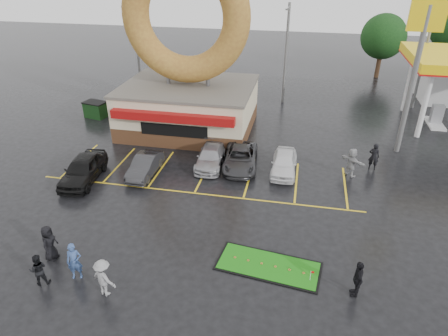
% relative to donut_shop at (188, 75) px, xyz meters
% --- Properties ---
extents(ground, '(120.00, 120.00, 0.00)m').
position_rel_donut_shop_xyz_m(ground, '(3.00, -12.97, -4.46)').
color(ground, black).
rests_on(ground, ground).
extents(donut_shop, '(10.20, 8.70, 13.50)m').
position_rel_donut_shop_xyz_m(donut_shop, '(0.00, 0.00, 0.00)').
color(donut_shop, '#472B19').
rests_on(donut_shop, ground).
extents(shell_sign, '(2.20, 0.36, 10.60)m').
position_rel_donut_shop_xyz_m(shell_sign, '(16.00, -0.97, 2.91)').
color(shell_sign, slate).
rests_on(shell_sign, ground).
extents(streetlight_left, '(0.40, 2.21, 9.00)m').
position_rel_donut_shop_xyz_m(streetlight_left, '(-7.00, 6.95, 0.32)').
color(streetlight_left, slate).
rests_on(streetlight_left, ground).
extents(streetlight_mid, '(0.40, 2.21, 9.00)m').
position_rel_donut_shop_xyz_m(streetlight_mid, '(7.00, 7.95, 0.32)').
color(streetlight_mid, slate).
rests_on(streetlight_mid, ground).
extents(streetlight_right, '(0.40, 2.21, 9.00)m').
position_rel_donut_shop_xyz_m(streetlight_right, '(19.00, 8.95, 0.32)').
color(streetlight_right, slate).
rests_on(streetlight_right, ground).
extents(tree_far_d, '(4.90, 4.90, 7.00)m').
position_rel_donut_shop_xyz_m(tree_far_d, '(17.00, 19.03, 0.07)').
color(tree_far_d, '#332114').
rests_on(tree_far_d, ground).
extents(car_black, '(2.32, 4.81, 1.58)m').
position_rel_donut_shop_xyz_m(car_black, '(-4.27, -9.47, -3.67)').
color(car_black, black).
rests_on(car_black, ground).
extents(car_dgrey, '(1.37, 3.85, 1.26)m').
position_rel_donut_shop_xyz_m(car_dgrey, '(-0.75, -7.95, -3.83)').
color(car_dgrey, '#29282B').
rests_on(car_dgrey, ground).
extents(car_silver, '(2.01, 4.34, 1.23)m').
position_rel_donut_shop_xyz_m(car_silver, '(3.13, -5.84, -3.85)').
color(car_silver, '#97969B').
rests_on(car_silver, ground).
extents(car_grey, '(2.57, 4.84, 1.29)m').
position_rel_donut_shop_xyz_m(car_grey, '(5.17, -5.66, -3.82)').
color(car_grey, '#333235').
rests_on(car_grey, ground).
extents(car_white, '(1.60, 3.97, 1.35)m').
position_rel_donut_shop_xyz_m(car_white, '(8.09, -5.83, -3.79)').
color(car_white, white).
rests_on(car_white, ground).
extents(person_blue, '(0.77, 0.62, 1.82)m').
position_rel_donut_shop_xyz_m(person_blue, '(-0.27, -17.44, -3.56)').
color(person_blue, '#324B7F').
rests_on(person_blue, ground).
extents(person_blackjkt, '(0.93, 0.86, 1.55)m').
position_rel_donut_shop_xyz_m(person_blackjkt, '(-1.63, -18.10, -3.69)').
color(person_blackjkt, black).
rests_on(person_blackjkt, ground).
extents(person_hoodie, '(1.30, 0.98, 1.79)m').
position_rel_donut_shop_xyz_m(person_hoodie, '(1.44, -18.11, -3.57)').
color(person_hoodie, gray).
rests_on(person_hoodie, ground).
extents(person_bystander, '(0.58, 0.89, 1.81)m').
position_rel_donut_shop_xyz_m(person_bystander, '(-2.09, -16.52, -3.56)').
color(person_bystander, black).
rests_on(person_bystander, ground).
extents(person_cameraman, '(0.44, 1.04, 1.76)m').
position_rel_donut_shop_xyz_m(person_cameraman, '(11.85, -16.01, -3.58)').
color(person_cameraman, black).
rests_on(person_cameraman, ground).
extents(person_walker_near, '(1.72, 1.60, 1.92)m').
position_rel_donut_shop_xyz_m(person_walker_near, '(12.36, -5.44, -3.50)').
color(person_walker_near, '#9A999C').
rests_on(person_walker_near, ground).
extents(person_walker_far, '(0.76, 0.58, 1.85)m').
position_rel_donut_shop_xyz_m(person_walker_far, '(13.88, -4.20, -3.54)').
color(person_walker_far, black).
rests_on(person_walker_far, ground).
extents(dumpster, '(2.02, 1.56, 1.30)m').
position_rel_donut_shop_xyz_m(dumpster, '(-8.77, 0.87, -3.81)').
color(dumpster, '#184018').
rests_on(dumpster, ground).
extents(putting_green, '(5.01, 2.66, 0.60)m').
position_rel_donut_shop_xyz_m(putting_green, '(8.07, -15.05, -4.43)').
color(putting_green, black).
rests_on(putting_green, ground).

